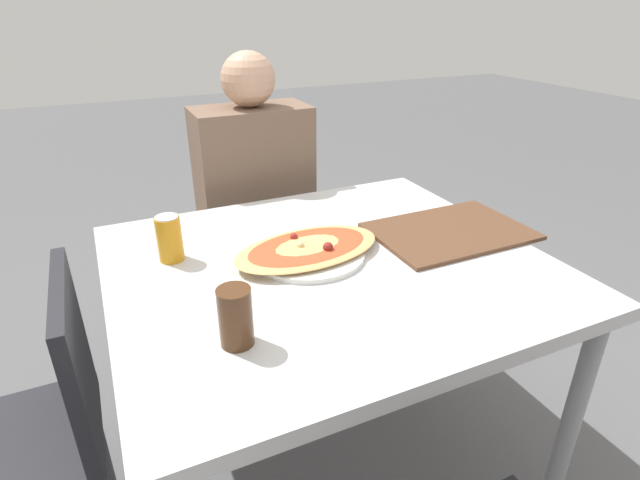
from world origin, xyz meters
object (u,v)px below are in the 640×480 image
(person_seated, at_px, (255,187))
(pizza_main, at_px, (308,250))
(dining_table, at_px, (329,283))
(chair_side_left, at_px, (35,432))
(chair_far_seated, at_px, (251,229))
(soda_can, at_px, (169,238))
(drink_glass, at_px, (236,317))

(person_seated, relative_size, pizza_main, 2.73)
(dining_table, distance_m, chair_side_left, 0.78)
(person_seated, bearing_deg, dining_table, 87.84)
(dining_table, xyz_separation_m, chair_far_seated, (0.03, 0.82, -0.18))
(person_seated, bearing_deg, chair_far_seated, -90.00)
(pizza_main, distance_m, soda_can, 0.37)
(chair_side_left, bearing_deg, drink_glass, -115.24)
(chair_side_left, relative_size, person_seated, 0.69)
(chair_far_seated, xyz_separation_m, pizza_main, (-0.07, -0.77, 0.27))
(chair_far_seated, xyz_separation_m, soda_can, (-0.41, -0.64, 0.32))
(soda_can, bearing_deg, drink_glass, -82.36)
(soda_can, bearing_deg, pizza_main, -21.68)
(chair_far_seated, bearing_deg, soda_can, 57.51)
(chair_side_left, height_order, drink_glass, drink_glass)
(dining_table, xyz_separation_m, drink_glass, (-0.32, -0.24, 0.13))
(dining_table, relative_size, chair_far_seated, 1.34)
(person_seated, distance_m, pizza_main, 0.67)
(pizza_main, bearing_deg, drink_glass, -134.25)
(soda_can, relative_size, drink_glass, 0.99)
(chair_side_left, height_order, person_seated, person_seated)
(dining_table, distance_m, drink_glass, 0.42)
(chair_far_seated, height_order, drink_glass, drink_glass)
(soda_can, bearing_deg, dining_table, -26.32)
(person_seated, bearing_deg, pizza_main, 84.29)
(person_seated, xyz_separation_m, drink_glass, (-0.35, -0.95, 0.09))
(chair_far_seated, bearing_deg, chair_side_left, 47.57)
(dining_table, bearing_deg, person_seated, 87.84)
(person_seated, bearing_deg, chair_side_left, 43.72)
(dining_table, bearing_deg, soda_can, 153.68)
(chair_far_seated, relative_size, drink_glass, 6.60)
(dining_table, relative_size, soda_can, 9.00)
(person_seated, relative_size, soda_can, 9.64)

